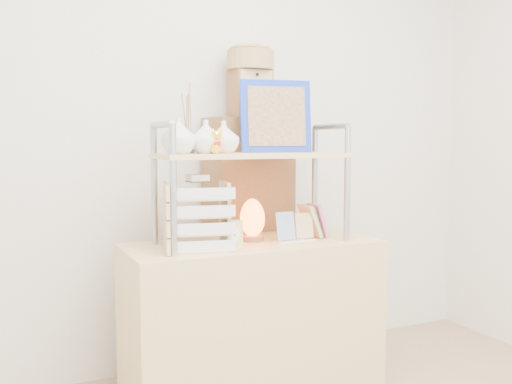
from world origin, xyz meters
TOP-DOWN VIEW (x-y plane):
  - room_shell at (0.00, 0.39)m, footprint 3.42×3.41m
  - desk at (0.00, 1.20)m, footprint 1.20×0.50m
  - cabinet at (0.15, 1.57)m, footprint 0.48×0.29m
  - hutch at (-0.08, 1.21)m, footprint 0.90×0.34m
  - letter_tray at (-0.29, 1.14)m, footprint 0.32×0.31m
  - salt_lamp at (0.02, 1.24)m, footprint 0.13×0.12m
  - desk_clock at (-0.16, 1.06)m, footprint 0.10×0.07m
  - postcard_stand at (0.20, 1.14)m, footprint 0.20×0.06m
  - drawer_chest at (0.15, 1.55)m, footprint 0.20×0.16m
  - woven_basket at (0.15, 1.55)m, footprint 0.25×0.25m

SIDE VIEW (x-z plane):
  - desk at x=0.00m, z-range 0.00..0.75m
  - cabinet at x=0.15m, z-range 0.00..1.35m
  - postcard_stand at x=0.20m, z-range 0.72..0.86m
  - desk_clock at x=-0.16m, z-range 0.75..0.88m
  - salt_lamp at x=0.02m, z-range 0.75..0.95m
  - letter_tray at x=-0.29m, z-range 0.72..1.05m
  - hutch at x=-0.08m, z-range 0.81..1.59m
  - drawer_chest at x=0.15m, z-range 1.35..1.60m
  - woven_basket at x=0.15m, z-range 1.60..1.70m
  - room_shell at x=0.00m, z-range 0.39..3.00m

